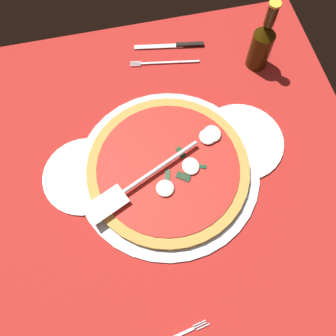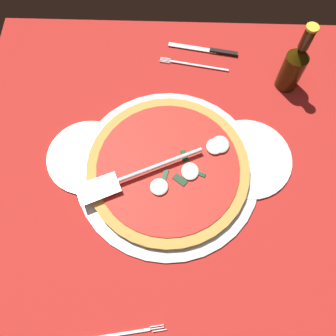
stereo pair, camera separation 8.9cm
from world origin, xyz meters
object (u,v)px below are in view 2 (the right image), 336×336
Objects in this scene: dinner_plate_left at (248,159)px; place_setting_near at (202,58)px; pizza at (169,168)px; beer_bottle at (294,65)px; dinner_plate_right at (88,157)px; pizza_server at (134,175)px.

place_setting_near reaches higher than dinner_plate_left.
beer_bottle is at bearing -139.45° from pizza.
dinner_plate_right is 14.59cm from pizza_server.
dinner_plate_right is at bearing -49.94° from pizza_server.
beer_bottle is (-52.64, -24.17, 7.95)cm from dinner_plate_right.
beer_bottle is at bearing -155.33° from dinner_plate_right.
beer_bottle reaches higher than dinner_plate_right.
dinner_plate_right is 0.68× the size of pizza_server.
dinner_plate_left is 0.74× the size of pizza_server.
dinner_plate_right is 0.91× the size of place_setting_near.
beer_bottle reaches higher than place_setting_near.
place_setting_near is (-29.31, -32.77, -0.14)cm from dinner_plate_right.
pizza_server is 1.33× the size of place_setting_near.
dinner_plate_right is at bearing 57.88° from place_setting_near.
pizza_server is at bearing 76.53° from place_setting_near.
pizza is at bearing 10.72° from dinner_plate_left.
place_setting_near is (-8.47, -35.81, -1.49)cm from pizza.
place_setting_near is at bearing -20.23° from beer_bottle.
dinner_plate_right is (40.82, 0.74, 0.00)cm from dinner_plate_left.
beer_bottle is (-39.97, -30.30, 4.12)cm from pizza_server.
beer_bottle is (-31.81, -27.22, 6.60)cm from pizza.
beer_bottle is at bearing -166.96° from pizza_server.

